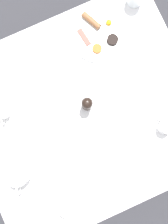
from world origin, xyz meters
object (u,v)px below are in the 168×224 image
Objects in this scene: teapot_far at (18,173)px; spoon_for_tea at (156,55)px; pepper_grinder at (87,104)px; napkin_folded at (51,71)px; teapot_near at (70,203)px; fork_by_plate at (100,140)px; teacup_with_saucer_left at (2,111)px; knife_by_plate at (142,166)px; creamer_jug at (165,127)px; breakfast_plate at (99,34)px.

spoon_for_tea is (0.24, -0.82, -0.05)m from teapot_far.
teapot_far is 1.13× the size of spoon_for_tea.
pepper_grinder reaches higher than napkin_folded.
teapot_near is 0.31m from fork_by_plate.
teapot_near is at bearing 124.92° from spoon_for_tea.
teacup_with_saucer_left is (0.51, 0.12, -0.02)m from teapot_near.
teapot_far is 1.20× the size of teacup_with_saucer_left.
fork_by_plate is at bearing -165.53° from teapot_near.
pepper_grinder reaches higher than fork_by_plate.
creamer_jug is at bearing -54.09° from knife_by_plate.
teapot_far is at bearing 126.55° from breakfast_plate.
teacup_with_saucer_left is 0.79× the size of knife_by_plate.
pepper_grinder is at bearing -3.39° from fork_by_plate.
knife_by_plate is at bearing 173.20° from breakfast_plate.
teacup_with_saucer_left is at bearing 69.51° from pepper_grinder.
napkin_folded is 0.98× the size of spoon_for_tea.
teapot_far is 0.70m from creamer_jug.
fork_by_plate is at bearing -131.15° from teacup_with_saucer_left.
fork_by_plate is (-0.32, -0.36, -0.03)m from teacup_with_saucer_left.
teapot_near is 1.18× the size of teacup_with_saucer_left.
fork_by_plate is at bearing -169.03° from napkin_folded.
pepper_grinder is at bearing 146.19° from breakfast_plate.
fork_by_plate is 0.49m from spoon_for_tea.
fork_by_plate is at bearing 34.40° from knife_by_plate.
knife_by_plate is at bearing -162.00° from pepper_grinder.
pepper_grinder is (-0.14, -0.37, 0.04)m from teacup_with_saucer_left.
creamer_jug is (0.13, -0.54, -0.02)m from teapot_near.
teacup_with_saucer_left is at bearing 48.85° from fork_by_plate.
creamer_jug is 0.54× the size of napkin_folded.
fork_by_plate is (-0.02, -0.40, -0.05)m from teapot_far.
fork_by_plate is at bearing 122.48° from spoon_for_tea.
teapot_near reaches higher than breakfast_plate.
creamer_jug is at bearing -170.52° from breakfast_plate.
teapot_near is at bearing 128.82° from fork_by_plate.
spoon_for_tea is at bearing -57.52° from fork_by_plate.
teapot_near reaches higher than spoon_for_tea.
teapot_far is 0.44m from pepper_grinder.
knife_by_plate is at bearing 156.35° from teapot_near.
spoon_for_tea is (0.45, -0.29, 0.00)m from knife_by_plate.
pepper_grinder is at bearing 49.75° from creamer_jug.
teapot_far is at bearing 110.77° from pepper_grinder.
pepper_grinder is 0.39m from knife_by_plate.
teacup_with_saucer_left is at bearing 14.12° from teapot_far.
teapot_far is 2.16× the size of creamer_jug.
spoon_for_tea is at bearing -169.43° from teapot_near.
teacup_with_saucer_left is 0.78m from spoon_for_tea.
breakfast_plate is at bearing -74.66° from teacup_with_saucer_left.
breakfast_plate is at bearing -31.84° from teapot_far.
teacup_with_saucer_left is 0.92× the size of fork_by_plate.
breakfast_plate reaches higher than spoon_for_tea.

